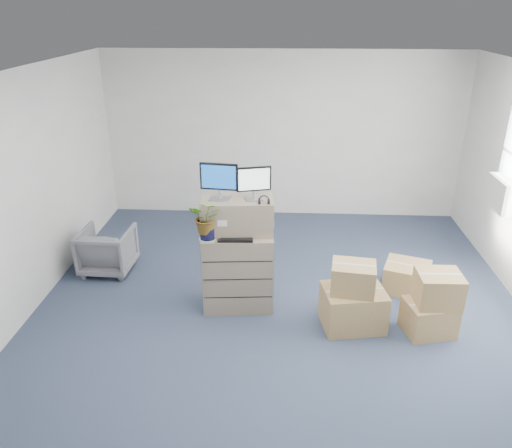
% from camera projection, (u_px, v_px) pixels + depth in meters
% --- Properties ---
extents(ground, '(7.00, 7.00, 0.00)m').
position_uv_depth(ground, '(278.00, 328.00, 5.79)').
color(ground, '#29324B').
rests_on(ground, ground).
extents(wall_back, '(6.00, 0.02, 2.80)m').
position_uv_depth(wall_back, '(283.00, 136.00, 8.43)').
color(wall_back, silver).
rests_on(wall_back, ground).
extents(ac_unit, '(0.24, 0.60, 0.40)m').
position_uv_depth(ac_unit, '(504.00, 194.00, 6.44)').
color(ac_unit, silver).
rests_on(ac_unit, wall_right).
extents(filing_cabinet_lower, '(0.88, 0.58, 0.98)m').
position_uv_depth(filing_cabinet_lower, '(238.00, 270.00, 6.05)').
color(filing_cabinet_lower, gray).
rests_on(filing_cabinet_lower, ground).
extents(filing_cabinet_upper, '(0.87, 0.49, 0.42)m').
position_uv_depth(filing_cabinet_upper, '(237.00, 216.00, 5.81)').
color(filing_cabinet_upper, gray).
rests_on(filing_cabinet_upper, filing_cabinet_lower).
extents(monitor_left, '(0.44, 0.19, 0.43)m').
position_uv_depth(monitor_left, '(219.00, 179.00, 5.62)').
color(monitor_left, '#99999E').
rests_on(monitor_left, filing_cabinet_upper).
extents(monitor_right, '(0.39, 0.20, 0.39)m').
position_uv_depth(monitor_right, '(254.00, 182.00, 5.62)').
color(monitor_right, '#99999E').
rests_on(monitor_right, filing_cabinet_upper).
extents(headphones, '(0.13, 0.02, 0.13)m').
position_uv_depth(headphones, '(264.00, 201.00, 5.59)').
color(headphones, black).
rests_on(headphones, filing_cabinet_upper).
extents(keyboard, '(0.41, 0.19, 0.02)m').
position_uv_depth(keyboard, '(236.00, 239.00, 5.70)').
color(keyboard, black).
rests_on(keyboard, filing_cabinet_lower).
extents(mouse, '(0.09, 0.06, 0.03)m').
position_uv_depth(mouse, '(266.00, 236.00, 5.77)').
color(mouse, silver).
rests_on(mouse, filing_cabinet_lower).
extents(water_bottle, '(0.07, 0.07, 0.25)m').
position_uv_depth(water_bottle, '(241.00, 223.00, 5.84)').
color(water_bottle, '#919299').
rests_on(water_bottle, filing_cabinet_lower).
extents(phone_dock, '(0.06, 0.05, 0.12)m').
position_uv_depth(phone_dock, '(237.00, 229.00, 5.89)').
color(phone_dock, silver).
rests_on(phone_dock, filing_cabinet_lower).
extents(external_drive, '(0.19, 0.15, 0.05)m').
position_uv_depth(external_drive, '(264.00, 228.00, 5.95)').
color(external_drive, black).
rests_on(external_drive, filing_cabinet_lower).
extents(tissue_box, '(0.25, 0.15, 0.09)m').
position_uv_depth(tissue_box, '(264.00, 223.00, 5.91)').
color(tissue_box, '#427DE0').
rests_on(tissue_box, external_drive).
extents(potted_plant, '(0.45, 0.48, 0.40)m').
position_uv_depth(potted_plant, '(207.00, 221.00, 5.62)').
color(potted_plant, '#9AB390').
rests_on(potted_plant, filing_cabinet_lower).
extents(office_chair, '(0.70, 0.66, 0.69)m').
position_uv_depth(office_chair, '(107.00, 248.00, 6.91)').
color(office_chair, '#5D5D62').
rests_on(office_chair, ground).
extents(cardboard_boxes, '(1.53, 1.52, 0.81)m').
position_uv_depth(cardboard_boxes, '(390.00, 296.00, 5.83)').
color(cardboard_boxes, '#987449').
rests_on(cardboard_boxes, ground).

